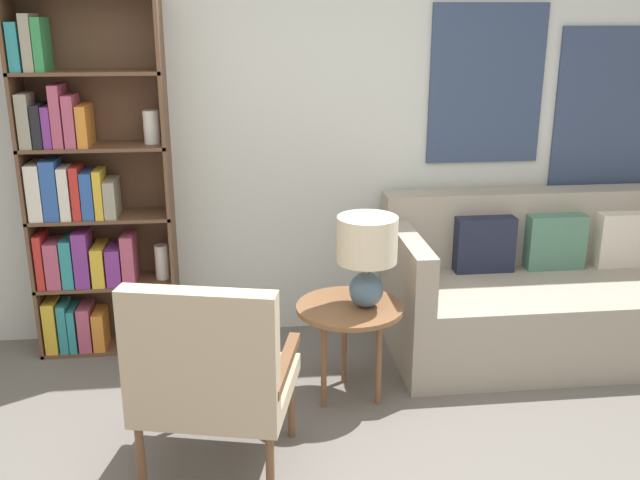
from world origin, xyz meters
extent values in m
cube|color=silver|center=(0.00, 2.03, 1.35)|extent=(6.40, 0.06, 2.70)
cube|color=#334260|center=(1.15, 1.99, 1.55)|extent=(0.71, 0.02, 0.95)
cube|color=#334260|center=(2.09, 1.99, 1.38)|extent=(0.97, 0.02, 1.01)
cube|color=brown|center=(-1.56, 1.85, 1.04)|extent=(0.02, 0.30, 2.07)
cube|color=brown|center=(-0.77, 1.85, 1.04)|extent=(0.02, 0.30, 2.07)
cube|color=brown|center=(-1.17, 1.85, 0.01)|extent=(0.81, 0.30, 0.02)
cube|color=brown|center=(-1.17, 2.00, 1.04)|extent=(0.81, 0.01, 2.07)
cube|color=brown|center=(-1.17, 1.85, 0.42)|extent=(0.81, 0.30, 0.02)
cube|color=gold|center=(-1.51, 1.81, 0.18)|extent=(0.07, 0.20, 0.32)
cube|color=teal|center=(-1.43, 1.81, 0.17)|extent=(0.05, 0.19, 0.30)
cube|color=teal|center=(-1.38, 1.82, 0.15)|extent=(0.04, 0.22, 0.26)
cube|color=#B24C6B|center=(-1.31, 1.81, 0.16)|extent=(0.07, 0.20, 0.27)
cube|color=orange|center=(-1.23, 1.81, 0.14)|extent=(0.07, 0.20, 0.23)
cylinder|color=white|center=(-0.84, 1.85, 0.10)|extent=(0.08, 0.08, 0.16)
cube|color=brown|center=(-1.17, 1.85, 0.83)|extent=(0.81, 0.30, 0.02)
cube|color=red|center=(-1.52, 1.82, 0.59)|extent=(0.04, 0.21, 0.32)
cube|color=#B24C6B|center=(-1.45, 1.81, 0.57)|extent=(0.08, 0.20, 0.27)
cube|color=teal|center=(-1.37, 1.84, 0.57)|extent=(0.06, 0.25, 0.29)
cube|color=#7A338C|center=(-1.29, 1.80, 0.60)|extent=(0.08, 0.19, 0.33)
cube|color=gold|center=(-1.20, 1.83, 0.55)|extent=(0.07, 0.25, 0.23)
cube|color=#7A338C|center=(-1.11, 1.81, 0.54)|extent=(0.08, 0.19, 0.22)
cube|color=#B24C6B|center=(-1.03, 1.82, 0.58)|extent=(0.07, 0.21, 0.30)
cylinder|color=white|center=(-0.84, 1.85, 0.54)|extent=(0.08, 0.08, 0.21)
cube|color=brown|center=(-1.17, 1.85, 1.24)|extent=(0.81, 0.30, 0.02)
cube|color=silver|center=(-1.50, 1.83, 1.00)|extent=(0.08, 0.25, 0.32)
cube|color=#2D56A8|center=(-1.42, 1.81, 1.01)|extent=(0.08, 0.19, 0.34)
cube|color=silver|center=(-1.34, 1.80, 0.99)|extent=(0.06, 0.17, 0.30)
cube|color=red|center=(-1.28, 1.81, 0.99)|extent=(0.05, 0.20, 0.30)
cube|color=#2D56A8|center=(-1.22, 1.81, 0.98)|extent=(0.07, 0.21, 0.27)
cube|color=gold|center=(-1.16, 1.81, 0.98)|extent=(0.05, 0.19, 0.28)
cube|color=gray|center=(-1.10, 1.82, 0.95)|extent=(0.06, 0.23, 0.22)
cube|color=brown|center=(-1.17, 1.85, 1.65)|extent=(0.81, 0.30, 0.02)
cube|color=gray|center=(-1.51, 1.80, 1.40)|extent=(0.07, 0.18, 0.30)
cube|color=black|center=(-1.44, 1.82, 1.37)|extent=(0.05, 0.21, 0.24)
cube|color=#7A338C|center=(-1.39, 1.82, 1.37)|extent=(0.04, 0.22, 0.23)
cube|color=#B24C6B|center=(-1.34, 1.83, 1.42)|extent=(0.06, 0.23, 0.34)
cube|color=#B24C6B|center=(-1.27, 1.82, 1.39)|extent=(0.06, 0.21, 0.29)
cube|color=orange|center=(-1.21, 1.83, 1.37)|extent=(0.06, 0.25, 0.23)
cylinder|color=white|center=(-0.85, 1.85, 1.35)|extent=(0.09, 0.09, 0.19)
cube|color=teal|center=(-1.51, 1.80, 1.79)|extent=(0.06, 0.19, 0.26)
cube|color=gray|center=(-1.44, 1.82, 1.81)|extent=(0.06, 0.22, 0.30)
cube|color=#338C4C|center=(-1.39, 1.82, 1.80)|extent=(0.05, 0.21, 0.28)
cylinder|color=brown|center=(-0.15, 0.73, 0.17)|extent=(0.04, 0.04, 0.35)
cylinder|color=brown|center=(-0.69, 0.86, 0.17)|extent=(0.04, 0.04, 0.35)
cylinder|color=brown|center=(-0.28, 0.22, 0.17)|extent=(0.04, 0.04, 0.35)
cylinder|color=brown|center=(-0.81, 0.35, 0.17)|extent=(0.04, 0.04, 0.35)
cube|color=tan|center=(-0.48, 0.54, 0.39)|extent=(0.76, 0.74, 0.08)
cube|color=tan|center=(-0.54, 0.30, 0.69)|extent=(0.63, 0.25, 0.52)
cube|color=brown|center=(-0.20, 0.47, 0.53)|extent=(0.18, 0.54, 0.04)
cube|color=brown|center=(-0.77, 0.61, 0.53)|extent=(0.18, 0.54, 0.04)
cube|color=#9E9384|center=(1.55, 1.49, 0.23)|extent=(2.08, 0.93, 0.45)
cube|color=#9E9384|center=(1.55, 1.85, 0.68)|extent=(2.08, 0.20, 0.46)
cube|color=#9E9384|center=(0.57, 1.49, 0.61)|extent=(0.12, 0.93, 0.32)
cube|color=#1E2338|center=(1.10, 1.70, 0.62)|extent=(0.36, 0.12, 0.34)
cube|color=#4C7A66|center=(1.55, 1.70, 0.62)|extent=(0.36, 0.12, 0.34)
cube|color=beige|center=(2.00, 1.70, 0.62)|extent=(0.36, 0.12, 0.34)
cylinder|color=brown|center=(0.18, 1.07, 0.52)|extent=(0.55, 0.55, 0.02)
cylinder|color=brown|center=(0.18, 1.24, 0.25)|extent=(0.03, 0.03, 0.50)
cylinder|color=brown|center=(0.04, 0.99, 0.25)|extent=(0.03, 0.03, 0.50)
cylinder|color=brown|center=(0.32, 0.99, 0.25)|extent=(0.03, 0.03, 0.50)
ellipsoid|color=slate|center=(0.26, 1.05, 0.62)|extent=(0.18, 0.18, 0.18)
cylinder|color=tan|center=(0.26, 1.05, 0.74)|extent=(0.02, 0.02, 0.06)
cylinder|color=beige|center=(0.26, 1.05, 0.89)|extent=(0.30, 0.30, 0.23)
camera|label=1|loc=(-0.36, -2.27, 1.96)|focal=40.00mm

